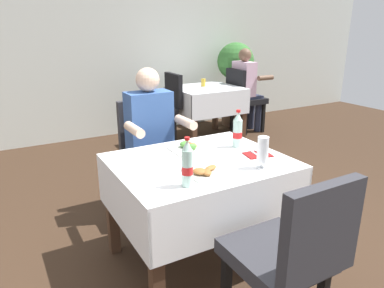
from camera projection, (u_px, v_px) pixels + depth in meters
ground_plane at (214, 270)px, 2.42m from camera, size 11.00×11.00×0.00m
back_wall at (75, 24)px, 4.82m from camera, size 11.00×0.12×3.18m
main_dining_table at (199, 184)px, 2.36m from camera, size 1.10×0.88×0.75m
chair_far_diner_seat at (150, 151)px, 3.06m from camera, size 0.44×0.50×0.97m
chair_near_camera_side at (290, 253)px, 1.68m from camera, size 0.44×0.50×0.97m
seated_diner_far at (152, 137)px, 2.91m from camera, size 0.50×0.46×1.26m
plate_near_camera at (205, 172)px, 2.09m from camera, size 0.22×0.22×0.04m
plate_far_diner at (190, 147)px, 2.49m from camera, size 0.26×0.26×0.06m
beer_glass_left at (263, 152)px, 2.15m from camera, size 0.07×0.07×0.20m
cola_bottle_primary at (187, 165)px, 1.90m from camera, size 0.06×0.06×0.28m
cola_bottle_secondary at (238, 131)px, 2.53m from camera, size 0.07×0.07×0.27m
napkin_cutlery_set at (258, 154)px, 2.39m from camera, size 0.19×0.20×0.01m
background_dining_table at (206, 100)px, 5.10m from camera, size 0.92×0.84×0.75m
background_chair_left at (163, 106)px, 4.79m from camera, size 0.50×0.44×0.97m
background_chair_right at (244, 96)px, 5.41m from camera, size 0.50×0.44×0.97m
background_patron at (247, 86)px, 5.39m from camera, size 0.46×0.50×1.26m
background_table_tumbler at (203, 83)px, 5.10m from camera, size 0.06×0.06×0.11m
potted_plant_corner at (235, 73)px, 5.76m from camera, size 0.59×0.59×1.33m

